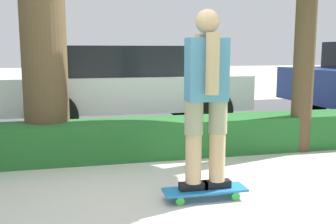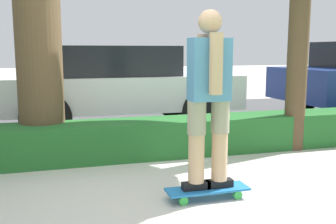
% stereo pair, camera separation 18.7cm
% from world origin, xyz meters
% --- Properties ---
extents(ground_plane, '(60.00, 60.00, 0.00)m').
position_xyz_m(ground_plane, '(0.00, 0.00, 0.00)').
color(ground_plane, '#BCB7AD').
extents(street_asphalt, '(18.53, 5.00, 0.01)m').
position_xyz_m(street_asphalt, '(0.00, 4.20, 0.00)').
color(street_asphalt, '#474749').
rests_on(street_asphalt, ground_plane).
extents(hedge_row, '(18.53, 0.60, 0.47)m').
position_xyz_m(hedge_row, '(0.00, 1.60, 0.24)').
color(hedge_row, '#236028').
rests_on(hedge_row, ground_plane).
extents(skateboard, '(0.77, 0.24, 0.10)m').
position_xyz_m(skateboard, '(0.34, -0.01, 0.08)').
color(skateboard, '#1E6BAD').
rests_on(skateboard, ground_plane).
extents(skater_person, '(0.49, 0.41, 1.61)m').
position_xyz_m(skater_person, '(0.34, -0.01, 0.96)').
color(skater_person, black).
rests_on(skater_person, skateboard).
extents(parked_car_middle, '(4.00, 1.77, 1.43)m').
position_xyz_m(parked_car_middle, '(0.08, 3.51, 0.78)').
color(parked_car_middle, silver).
rests_on(parked_car_middle, ground_plane).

